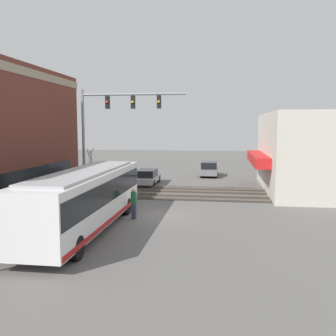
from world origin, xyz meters
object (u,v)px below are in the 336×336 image
Objects in this scene: pedestrian_near_bus at (134,203)px; crossing_signal at (91,169)px; parked_car_grey at (209,169)px; parked_car_silver at (147,177)px; city_bus at (86,197)px.

crossing_signal is at bearing 43.01° from pedestrian_near_bus.
crossing_signal is 0.88× the size of parked_car_grey.
pedestrian_near_bus is at bearing -171.90° from parked_car_silver.
crossing_signal is (7.20, 2.34, 0.58)m from city_bus.
city_bus is 6.62× the size of pedestrian_near_bus.
city_bus reaches higher than parked_car_silver.
parked_car_silver is at bearing -15.88° from crossing_signal.
pedestrian_near_bus is (-19.23, 3.60, 0.21)m from parked_car_grey.
parked_car_silver is at bearing 140.50° from parked_car_grey.
parked_car_grey is 19.56m from pedestrian_near_bus.
crossing_signal reaches higher than city_bus.
pedestrian_near_bus is at bearing -33.20° from city_bus.
crossing_signal is 0.81× the size of parked_car_silver.
parked_car_grey is at bearing -13.80° from city_bus.
parked_car_silver is at bearing -0.00° from city_bus.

